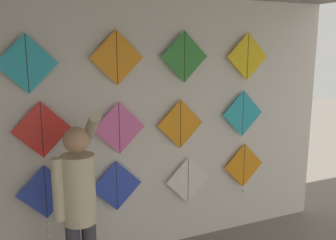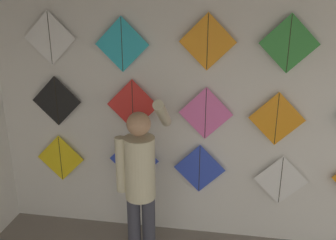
# 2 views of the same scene
# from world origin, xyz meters

# --- Properties ---
(back_panel) EXTENTS (5.35, 0.06, 2.80)m
(back_panel) POSITION_xyz_m (0.00, 3.94, 1.40)
(back_panel) COLOR silver
(back_panel) RESTS_ON ground
(shopkeeper) EXTENTS (0.44, 0.63, 1.75)m
(shopkeeper) POSITION_xyz_m (-0.54, 3.25, 0.98)
(shopkeeper) COLOR #383842
(shopkeeper) RESTS_ON ground
(kite_1) EXTENTS (0.55, 0.04, 0.76)m
(kite_1) POSITION_xyz_m (-0.76, 3.85, 0.84)
(kite_1) COLOR blue
(kite_2) EXTENTS (0.55, 0.01, 0.55)m
(kite_2) POSITION_xyz_m (-0.04, 3.85, 0.83)
(kite_2) COLOR blue
(kite_3) EXTENTS (0.55, 0.01, 0.55)m
(kite_3) POSITION_xyz_m (0.81, 3.85, 0.77)
(kite_3) COLOR white
(kite_4) EXTENTS (0.55, 0.04, 0.69)m
(kite_4) POSITION_xyz_m (1.58, 3.85, 0.81)
(kite_4) COLOR orange
(kite_6) EXTENTS (0.55, 0.01, 0.55)m
(kite_6) POSITION_xyz_m (-0.76, 3.85, 1.51)
(kite_6) COLOR red
(kite_7) EXTENTS (0.55, 0.01, 0.55)m
(kite_7) POSITION_xyz_m (0.01, 3.85, 1.45)
(kite_7) COLOR pink
(kite_8) EXTENTS (0.55, 0.01, 0.55)m
(kite_8) POSITION_xyz_m (0.71, 3.85, 1.44)
(kite_8) COLOR orange
(kite_9) EXTENTS (0.55, 0.01, 0.55)m
(kite_9) POSITION_xyz_m (1.54, 3.85, 1.49)
(kite_9) COLOR #28B2C6
(kite_11) EXTENTS (0.55, 0.01, 0.55)m
(kite_11) POSITION_xyz_m (-0.85, 3.85, 2.13)
(kite_11) COLOR #28B2C6
(kite_12) EXTENTS (0.55, 0.01, 0.55)m
(kite_12) POSITION_xyz_m (0.00, 3.85, 2.17)
(kite_12) COLOR orange
(kite_13) EXTENTS (0.55, 0.01, 0.55)m
(kite_13) POSITION_xyz_m (0.75, 3.85, 2.17)
(kite_13) COLOR #338C38
(kite_14) EXTENTS (0.55, 0.01, 0.55)m
(kite_14) POSITION_xyz_m (1.57, 3.85, 2.16)
(kite_14) COLOR yellow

